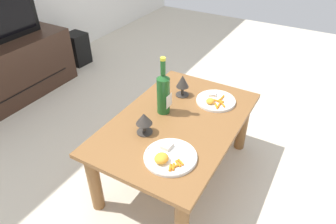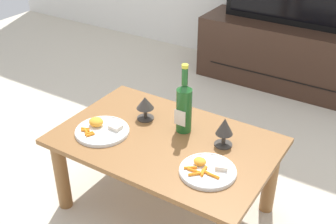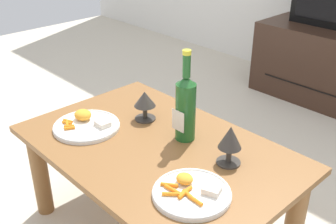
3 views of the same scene
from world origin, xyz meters
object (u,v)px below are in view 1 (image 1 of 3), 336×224
(dining_table, at_px, (177,131))
(dinner_plate_right, at_px, (216,100))
(wine_bottle, at_px, (163,92))
(goblet_left, at_px, (144,120))
(floor_speaker, at_px, (77,49))
(dinner_plate_left, at_px, (169,157))
(goblet_right, at_px, (183,82))

(dining_table, relative_size, dinner_plate_right, 4.22)
(wine_bottle, bearing_deg, dining_table, -106.90)
(dining_table, relative_size, goblet_left, 8.27)
(floor_speaker, relative_size, dinner_plate_left, 1.25)
(goblet_left, xyz_separation_m, dinner_plate_left, (-0.11, -0.21, -0.07))
(dinner_plate_right, bearing_deg, floor_speaker, 71.14)
(dining_table, distance_m, goblet_right, 0.32)
(dining_table, distance_m, goblet_left, 0.27)
(floor_speaker, bearing_deg, dinner_plate_right, -105.42)
(dining_table, height_order, wine_bottle, wine_bottle)
(dinner_plate_left, bearing_deg, dinner_plate_right, -0.15)
(dining_table, relative_size, wine_bottle, 2.95)
(goblet_right, distance_m, dinner_plate_right, 0.23)
(dining_table, relative_size, floor_speaker, 3.12)
(goblet_left, bearing_deg, floor_speaker, 55.60)
(dinner_plate_left, bearing_deg, dining_table, 21.05)
(floor_speaker, xyz_separation_m, goblet_left, (-1.08, -1.58, 0.35))
(dining_table, xyz_separation_m, floor_speaker, (0.90, 1.68, -0.18))
(goblet_left, bearing_deg, dinner_plate_right, -24.78)
(dining_table, relative_size, dinner_plate_left, 3.91)
(dining_table, xyz_separation_m, goblet_left, (-0.18, 0.10, 0.16))
(dining_table, bearing_deg, dinner_plate_right, -21.85)
(goblet_right, bearing_deg, dining_table, -157.97)
(goblet_left, bearing_deg, dining_table, -29.04)
(wine_bottle, xyz_separation_m, goblet_right, (0.22, -0.01, -0.04))
(goblet_right, height_order, dinner_plate_right, goblet_right)
(floor_speaker, xyz_separation_m, wine_bottle, (-0.86, -1.57, 0.40))
(dinner_plate_right, bearing_deg, wine_bottle, 137.79)
(goblet_left, xyz_separation_m, goblet_right, (0.44, 0.00, 0.01))
(floor_speaker, height_order, wine_bottle, wine_bottle)
(dining_table, distance_m, floor_speaker, 1.91)
(dinner_plate_right, bearing_deg, goblet_right, 98.32)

